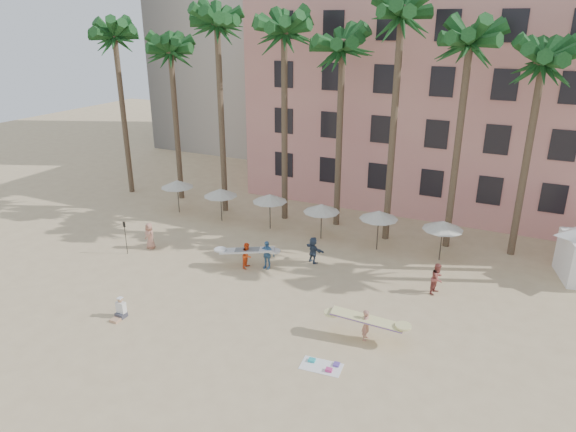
# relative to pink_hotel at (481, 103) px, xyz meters

# --- Properties ---
(ground) EXTENTS (120.00, 120.00, 0.00)m
(ground) POSITION_rel_pink_hotel_xyz_m (-7.00, -26.00, -8.00)
(ground) COLOR #D1B789
(ground) RESTS_ON ground
(pink_hotel) EXTENTS (35.00, 14.00, 16.00)m
(pink_hotel) POSITION_rel_pink_hotel_xyz_m (0.00, 0.00, 0.00)
(pink_hotel) COLOR #E29689
(pink_hotel) RESTS_ON ground
(palm_row) EXTENTS (44.40, 5.40, 16.30)m
(palm_row) POSITION_rel_pink_hotel_xyz_m (-6.49, -11.00, 4.97)
(palm_row) COLOR brown
(palm_row) RESTS_ON ground
(umbrella_row) EXTENTS (22.50, 2.70, 2.73)m
(umbrella_row) POSITION_rel_pink_hotel_xyz_m (-10.00, -13.50, -5.67)
(umbrella_row) COLOR #332B23
(umbrella_row) RESTS_ON ground
(beach_towel) EXTENTS (1.88, 1.16, 0.14)m
(beach_towel) POSITION_rel_pink_hotel_xyz_m (-2.61, -26.48, -7.97)
(beach_towel) COLOR white
(beach_towel) RESTS_ON ground
(carrier_yellow) EXTENTS (3.42, 1.09, 1.55)m
(carrier_yellow) POSITION_rel_pink_hotel_xyz_m (-1.55, -23.69, -7.09)
(carrier_yellow) COLOR tan
(carrier_yellow) RESTS_ON ground
(carrier_white) EXTENTS (3.34, 1.92, 1.61)m
(carrier_white) POSITION_rel_pink_hotel_xyz_m (-10.36, -19.52, -7.12)
(carrier_white) COLOR #FF531A
(carrier_white) RESTS_ON ground
(beachgoers) EXTENTS (19.08, 3.66, 1.78)m
(beachgoers) POSITION_rel_pink_hotel_xyz_m (-7.78, -18.29, -7.13)
(beachgoers) COLOR #324259
(beachgoers) RESTS_ON ground
(paddle) EXTENTS (0.18, 0.04, 2.23)m
(paddle) POSITION_rel_pink_hotel_xyz_m (-18.32, -21.21, -6.59)
(paddle) COLOR black
(paddle) RESTS_ON ground
(seated_man) EXTENTS (0.48, 0.84, 1.10)m
(seated_man) POSITION_rel_pink_hotel_xyz_m (-13.33, -27.24, -7.62)
(seated_man) COLOR #3F3F4C
(seated_man) RESTS_ON ground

